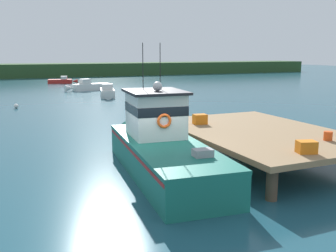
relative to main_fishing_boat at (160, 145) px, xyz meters
name	(u,v)px	position (x,y,z in m)	size (l,w,h in m)	color
ground_plane	(155,171)	(-0.26, -0.04, -1.01)	(200.00, 200.00, 0.00)	#1E4C5B
dock	(260,133)	(4.54, -0.04, 0.07)	(6.00, 9.00, 1.20)	#4C3D2D
main_fishing_boat	(160,145)	(0.00, 0.00, 0.00)	(3.30, 9.93, 4.80)	#196B5B
crate_single_by_cleat	(200,119)	(2.90, 2.26, 0.42)	(0.60, 0.44, 0.45)	orange
crate_single_far	(306,147)	(3.62, -3.72, 0.40)	(0.60, 0.44, 0.41)	orange
bait_bucket	(328,136)	(5.69, -2.62, 0.36)	(0.32, 0.32, 0.34)	#E04C19
moored_boat_outer_mooring	(62,81)	(2.94, 44.49, -0.64)	(4.24, 1.87, 1.06)	red
moored_boat_off_the_point	(88,86)	(4.21, 32.58, -0.53)	(5.51, 2.25, 1.38)	white
moored_boat_near_channel	(107,92)	(4.55, 25.10, -0.55)	(2.23, 5.36, 1.34)	silver
mooring_buoy_inshore	(16,106)	(-4.32, 20.00, -0.83)	(0.36, 0.36, 0.36)	silver
far_shoreline	(29,70)	(-0.26, 61.96, 0.19)	(120.00, 8.00, 2.40)	#284723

